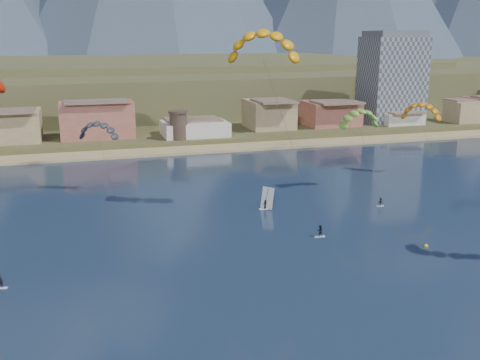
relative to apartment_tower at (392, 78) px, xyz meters
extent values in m
plane|color=black|center=(-85.00, -128.00, -17.82)|extent=(2400.00, 2400.00, 0.00)
cube|color=tan|center=(-85.00, -22.00, -17.57)|extent=(2200.00, 12.00, 0.90)
cube|color=brown|center=(-85.00, 432.00, -17.82)|extent=(2200.00, 900.00, 4.00)
cube|color=brown|center=(-45.00, 92.00, -8.32)|extent=(320.00, 150.00, 15.00)
cube|color=brown|center=(-125.00, 132.00, -6.82)|extent=(380.00, 170.00, 18.00)
cube|color=#2D394B|center=(-85.00, 772.00, 39.18)|extent=(2000.00, 200.00, 110.00)
cube|color=gray|center=(0.00, 0.00, -0.82)|extent=(20.00, 16.00, 30.00)
cube|color=#59595E|center=(0.00, 0.00, 15.18)|extent=(18.00, 14.40, 2.00)
cylinder|color=#47382D|center=(-80.00, -14.00, -11.82)|extent=(5.20, 5.20, 8.00)
cylinder|color=#47382D|center=(-80.00, -14.00, -7.52)|extent=(5.82, 5.82, 0.60)
cube|color=silver|center=(-120.19, -104.50, -17.77)|extent=(1.66, 0.80, 0.11)
imported|color=black|center=(-120.19, -104.50, -16.79)|extent=(0.75, 0.57, 1.84)
cube|color=silver|center=(-72.05, -98.53, -17.76)|extent=(1.76, 0.70, 0.11)
imported|color=black|center=(-72.05, -98.53, -16.72)|extent=(1.04, 0.85, 1.97)
cylinder|color=#262626|center=(-74.44, -90.65, -3.21)|extent=(0.05, 0.05, 31.37)
cube|color=silver|center=(-53.61, -86.15, -17.77)|extent=(1.45, 0.60, 0.09)
imported|color=black|center=(-53.61, -86.15, -16.91)|extent=(1.12, 0.73, 1.62)
cylinder|color=#262626|center=(-53.06, -80.13, -10.47)|extent=(0.05, 0.05, 17.48)
cylinder|color=#262626|center=(-105.00, -63.74, -11.97)|extent=(0.04, 0.04, 13.68)
cylinder|color=#262626|center=(-31.21, -68.49, -11.10)|extent=(0.04, 0.04, 15.13)
cube|color=silver|center=(-75.68, -81.56, -17.76)|extent=(2.39, 0.79, 0.12)
imported|color=black|center=(-75.68, -81.56, -16.85)|extent=(0.85, 0.58, 1.70)
cube|color=white|center=(-75.29, -81.56, -15.63)|extent=(1.03, 2.60, 4.06)
sphere|color=gold|center=(-57.88, -107.36, -17.70)|extent=(0.67, 0.67, 0.67)
camera|label=1|loc=(-109.15, -177.70, 14.16)|focal=41.69mm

